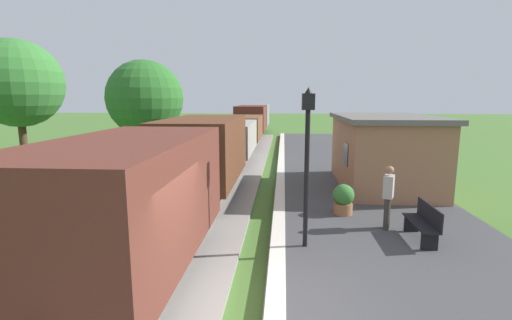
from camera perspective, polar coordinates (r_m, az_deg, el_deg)
The scene contains 13 objects.
ground_plane at distance 6.77m, azimuth -0.71°, elevation -23.67°, with size 160.00×160.00×0.00m, color #47702D.
platform_edge_stripe at distance 6.61m, azimuth 3.01°, elevation -21.94°, with size 0.36×60.00×0.01m, color silver.
track_ballast at distance 7.32m, azimuth -21.20°, elevation -21.04°, with size 3.80×60.00×0.12m, color gray.
rail_near at distance 7.00m, azimuth -15.56°, elevation -21.01°, with size 0.07×60.00×0.14m, color slate.
rail_far at distance 7.57m, azimuth -26.49°, elevation -19.21°, with size 0.07×60.00×0.14m, color slate.
freight_train at distance 23.22m, azimuth -2.90°, elevation 4.48°, with size 2.50×39.20×2.72m.
station_hut at distance 15.20m, azimuth 19.13°, elevation 1.37°, with size 3.50×5.80×2.78m.
bench_near_hut at distance 9.95m, azimuth 24.67°, elevation -8.76°, with size 0.42×1.50×0.91m.
person_waiting at distance 10.30m, azimuth 19.90°, elevation -5.14°, with size 0.37×0.44×1.71m.
potted_planter at distance 11.33m, azimuth 13.45°, elevation -5.90°, with size 0.64×0.64×0.92m.
lamp_post_near at distance 8.33m, azimuth 8.01°, elevation 3.28°, with size 0.28×0.28×3.70m.
tree_trackside_far at distance 16.79m, azimuth -33.18°, elevation 9.91°, with size 3.31×3.31×5.90m.
tree_field_left at distance 23.84m, azimuth -16.92°, elevation 9.18°, with size 4.66×4.66×6.00m.
Camera 1 is at (0.50, -5.63, 3.73)m, focal length 25.67 mm.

